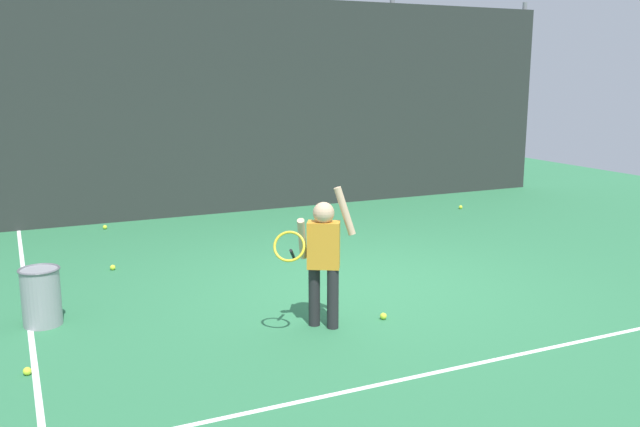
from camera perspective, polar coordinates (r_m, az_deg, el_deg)
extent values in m
plane|color=#2D7247|center=(7.84, 3.45, -5.92)|extent=(20.00, 20.00, 0.00)
cube|color=white|center=(6.02, 14.23, -11.82)|extent=(9.00, 0.05, 0.00)
cube|color=white|center=(7.94, -23.35, -6.64)|extent=(0.05, 9.00, 0.00)
cube|color=#282D2B|center=(11.77, -7.25, 8.87)|extent=(12.72, 0.08, 3.63)
cylinder|color=slate|center=(11.28, -22.72, 8.34)|extent=(0.09, 0.09, 3.78)
cylinder|color=slate|center=(11.82, -7.35, 9.24)|extent=(0.09, 0.09, 3.78)
cylinder|color=slate|center=(13.09, 5.90, 9.49)|extent=(0.09, 0.09, 3.78)
cylinder|color=slate|center=(14.91, 16.37, 9.34)|extent=(0.09, 0.09, 3.78)
cylinder|color=#232326|center=(6.51, -0.48, -6.93)|extent=(0.11, 0.11, 0.58)
cylinder|color=#232326|center=(6.44, 1.08, -7.14)|extent=(0.11, 0.11, 0.58)
cube|color=orange|center=(6.33, 0.30, -2.65)|extent=(0.34, 0.30, 0.44)
sphere|color=tan|center=(6.26, 0.30, 0.06)|extent=(0.20, 0.20, 0.20)
cylinder|color=tan|center=(6.26, 2.09, 0.21)|extent=(0.21, 0.16, 0.46)
cylinder|color=tan|center=(6.27, -1.51, -2.15)|extent=(0.20, 0.29, 0.43)
cylinder|color=black|center=(6.19, -2.32, -3.43)|extent=(0.14, 0.22, 0.15)
torus|color=yellow|center=(5.95, -2.59, -2.77)|extent=(0.33, 0.28, 0.26)
cylinder|color=gray|center=(7.04, -22.31, -6.50)|extent=(0.36, 0.36, 0.55)
torus|color=#595B60|center=(6.96, -22.48, -4.35)|extent=(0.38, 0.38, 0.02)
sphere|color=#CCE033|center=(11.05, -17.56, -1.10)|extent=(0.07, 0.07, 0.07)
sphere|color=#CCE033|center=(12.37, 11.69, 0.53)|extent=(0.07, 0.07, 0.07)
sphere|color=#CCE033|center=(6.04, -23.31, -12.03)|extent=(0.07, 0.07, 0.07)
sphere|color=#CCE033|center=(6.76, 5.33, -8.55)|extent=(0.07, 0.07, 0.07)
sphere|color=#CCE033|center=(8.74, -16.96, -4.34)|extent=(0.07, 0.07, 0.07)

